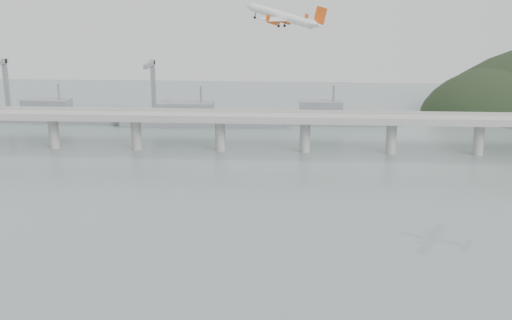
{
  "coord_description": "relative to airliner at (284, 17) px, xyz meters",
  "views": [
    {
      "loc": [
        14.79,
        -189.2,
        105.95
      ],
      "look_at": [
        0.0,
        55.0,
        36.0
      ],
      "focal_mm": 48.0,
      "sensor_mm": 36.0,
      "label": 1
    }
  ],
  "objects": [
    {
      "name": "ground",
      "position": [
        -8.68,
        -104.94,
        -84.86
      ],
      "size": [
        900.0,
        900.0,
        0.0
      ],
      "primitive_type": "plane",
      "color": "slate",
      "rests_on": "ground"
    },
    {
      "name": "bridge",
      "position": [
        -9.83,
        95.06,
        -67.21
      ],
      "size": [
        800.0,
        22.0,
        23.9
      ],
      "color": "#989896",
      "rests_on": "ground"
    },
    {
      "name": "distant_fleet",
      "position": [
        -164.04,
        160.14,
        -78.64
      ],
      "size": [
        453.0,
        60.9,
        40.0
      ],
      "color": "slate",
      "rests_on": "ground"
    },
    {
      "name": "airliner",
      "position": [
        0.0,
        0.0,
        0.0
      ],
      "size": [
        36.46,
        34.45,
        11.68
      ],
      "rotation": [
        0.05,
        -0.22,
        2.67
      ],
      "color": "silver",
      "rests_on": "ground"
    }
  ]
}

